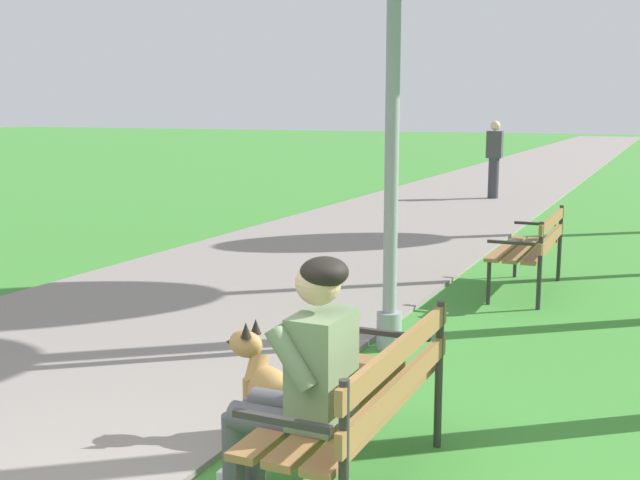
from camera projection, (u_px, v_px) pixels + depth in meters
paved_path at (536, 167)px, 25.35m from camera, size 3.91×60.00×0.04m
park_bench_near at (364, 396)px, 3.81m from camera, size 0.55×1.50×0.85m
park_bench_mid at (533, 244)px, 8.07m from camera, size 0.55×1.50×0.85m
person_seated_on_near_bench at (301, 375)px, 3.61m from camera, size 0.74×0.49×1.25m
dog_shepherd at (279, 402)px, 4.42m from camera, size 0.83×0.34×0.71m
lamp_post_near at (393, 57)px, 5.88m from camera, size 0.24×0.24×4.42m
pedestrian_distant at (494, 160)px, 16.24m from camera, size 0.32×0.22×1.65m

